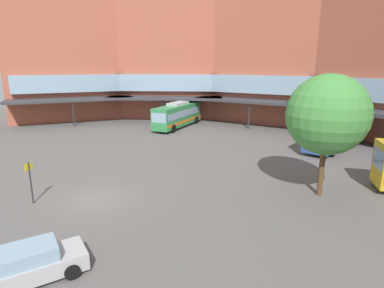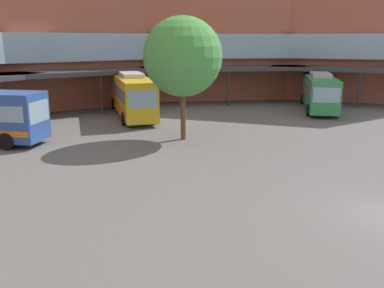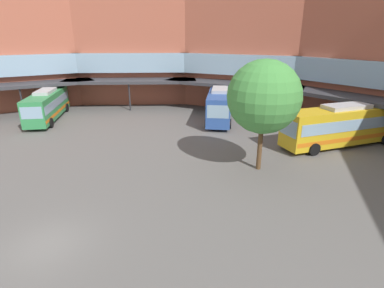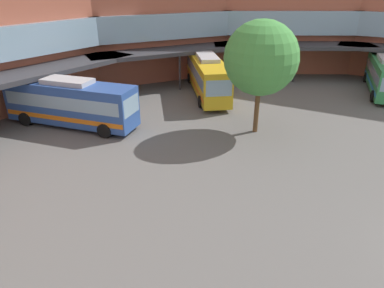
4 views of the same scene
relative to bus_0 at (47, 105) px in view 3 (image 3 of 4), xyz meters
name	(u,v)px [view 3 (image 3 of 4)]	position (x,y,z in m)	size (l,w,h in m)	color
ground_plane	(47,245)	(19.18, -17.19, -1.83)	(119.54, 119.54, 0.00)	#605E5B
station_building	(207,44)	(19.18, 3.95, 7.17)	(77.43, 42.32, 18.93)	#AD5942
bus_0	(47,105)	(0.00, 0.00, 0.00)	(8.03, 10.50, 3.62)	#338C4C
bus_1	(343,125)	(32.52, 4.84, 0.15)	(10.57, 10.36, 3.91)	gold
bus_3	(220,104)	(19.03, 8.57, 0.11)	(5.74, 10.99, 3.85)	#2D519E
plaza_tree	(264,97)	(26.71, -3.73, 3.82)	(5.34, 5.34, 8.34)	brown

